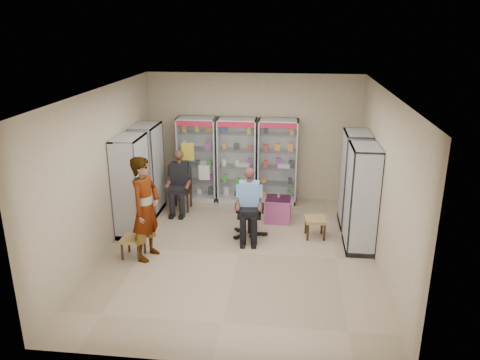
# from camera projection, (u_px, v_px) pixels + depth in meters

# --- Properties ---
(floor) EXTENTS (6.00, 6.00, 0.00)m
(floor) POSITION_uv_depth(u_px,v_px,m) (239.00, 253.00, 8.74)
(floor) COLOR tan
(floor) RESTS_ON ground
(room_shell) EXTENTS (5.02, 6.02, 3.01)m
(room_shell) POSITION_uv_depth(u_px,v_px,m) (239.00, 152.00, 8.10)
(room_shell) COLOR #BDAB8D
(room_shell) RESTS_ON ground
(cabinet_back_left) EXTENTS (0.90, 0.50, 2.00)m
(cabinet_back_left) POSITION_uv_depth(u_px,v_px,m) (198.00, 159.00, 11.12)
(cabinet_back_left) COLOR #A5A6AC
(cabinet_back_left) RESTS_ON floor
(cabinet_back_mid) EXTENTS (0.90, 0.50, 2.00)m
(cabinet_back_mid) POSITION_uv_depth(u_px,v_px,m) (237.00, 160.00, 11.02)
(cabinet_back_mid) COLOR #ADB0B5
(cabinet_back_mid) RESTS_ON floor
(cabinet_back_right) EXTENTS (0.90, 0.50, 2.00)m
(cabinet_back_right) POSITION_uv_depth(u_px,v_px,m) (277.00, 162.00, 10.92)
(cabinet_back_right) COLOR #B7BABE
(cabinet_back_right) RESTS_ON floor
(cabinet_right_far) EXTENTS (0.90, 0.50, 2.00)m
(cabinet_right_far) POSITION_uv_depth(u_px,v_px,m) (354.00, 180.00, 9.68)
(cabinet_right_far) COLOR #A0A3A7
(cabinet_right_far) RESTS_ON floor
(cabinet_right_near) EXTENTS (0.90, 0.50, 2.00)m
(cabinet_right_near) POSITION_uv_depth(u_px,v_px,m) (361.00, 199.00, 8.65)
(cabinet_right_near) COLOR #ACAEB3
(cabinet_right_near) RESTS_ON floor
(cabinet_left_far) EXTENTS (0.90, 0.50, 2.00)m
(cabinet_left_far) POSITION_uv_depth(u_px,v_px,m) (148.00, 169.00, 10.35)
(cabinet_left_far) COLOR silver
(cabinet_left_far) RESTS_ON floor
(cabinet_left_near) EXTENTS (0.90, 0.50, 2.00)m
(cabinet_left_near) POSITION_uv_depth(u_px,v_px,m) (132.00, 186.00, 9.31)
(cabinet_left_near) COLOR #B3B5BA
(cabinet_left_near) RESTS_ON floor
(wooden_chair) EXTENTS (0.42, 0.42, 0.94)m
(wooden_chair) POSITION_uv_depth(u_px,v_px,m) (181.00, 190.00, 10.63)
(wooden_chair) COLOR #311E13
(wooden_chair) RESTS_ON floor
(seated_customer) EXTENTS (0.44, 0.60, 1.34)m
(seated_customer) POSITION_uv_depth(u_px,v_px,m) (180.00, 182.00, 10.52)
(seated_customer) COLOR black
(seated_customer) RESTS_ON floor
(office_chair) EXTENTS (0.62, 0.62, 1.07)m
(office_chair) POSITION_uv_depth(u_px,v_px,m) (249.00, 211.00, 9.29)
(office_chair) COLOR black
(office_chair) RESTS_ON floor
(seated_shopkeeper) EXTENTS (0.48, 0.65, 1.36)m
(seated_shopkeeper) POSITION_uv_depth(u_px,v_px,m) (249.00, 205.00, 9.19)
(seated_shopkeeper) COLOR #75A8E7
(seated_shopkeeper) RESTS_ON floor
(pink_trunk) EXTENTS (0.56, 0.54, 0.52)m
(pink_trunk) POSITION_uv_depth(u_px,v_px,m) (278.00, 209.00, 10.09)
(pink_trunk) COLOR #B24780
(pink_trunk) RESTS_ON floor
(tea_glass) EXTENTS (0.07, 0.07, 0.09)m
(tea_glass) POSITION_uv_depth(u_px,v_px,m) (279.00, 195.00, 10.04)
(tea_glass) COLOR #4F2206
(tea_glass) RESTS_ON pink_trunk
(woven_stool_a) EXTENTS (0.45, 0.45, 0.41)m
(woven_stool_a) POSITION_uv_depth(u_px,v_px,m) (315.00, 228.00, 9.33)
(woven_stool_a) COLOR #9C6541
(woven_stool_a) RESTS_ON floor
(woven_stool_b) EXTENTS (0.41, 0.41, 0.39)m
(woven_stool_b) POSITION_uv_depth(u_px,v_px,m) (133.00, 247.00, 8.55)
(woven_stool_b) COLOR #A67246
(woven_stool_b) RESTS_ON floor
(standing_man) EXTENTS (0.61, 0.79, 1.91)m
(standing_man) POSITION_uv_depth(u_px,v_px,m) (146.00, 209.00, 8.30)
(standing_man) COLOR gray
(standing_man) RESTS_ON floor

